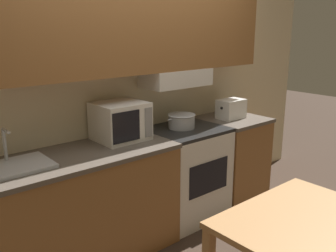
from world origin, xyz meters
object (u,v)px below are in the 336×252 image
object	(u,v)px
stove_range	(185,173)
dining_table	(305,237)
sink_basin	(13,166)
toaster	(231,109)
cooking_pot	(182,121)
microwave	(120,121)

from	to	relation	value
stove_range	dining_table	world-z (taller)	stove_range
sink_basin	dining_table	distance (m)	1.91
stove_range	toaster	world-z (taller)	toaster
cooking_pot	toaster	world-z (taller)	toaster
dining_table	toaster	bearing A→B (deg)	53.78
dining_table	sink_basin	bearing A→B (deg)	125.98
microwave	dining_table	bearing A→B (deg)	-83.78
cooking_pot	microwave	distance (m)	0.65
cooking_pot	toaster	xyz separation A→B (m)	(0.65, -0.05, 0.03)
stove_range	microwave	xyz separation A→B (m)	(-0.67, 0.10, 0.61)
microwave	cooking_pot	bearing A→B (deg)	-5.39
toaster	dining_table	world-z (taller)	toaster
toaster	sink_basin	distance (m)	2.23
cooking_pot	dining_table	size ratio (longest dim) A/B	0.35
sink_basin	dining_table	world-z (taller)	sink_basin
cooking_pot	microwave	xyz separation A→B (m)	(-0.64, 0.06, 0.09)
microwave	toaster	bearing A→B (deg)	-4.80
sink_basin	dining_table	size ratio (longest dim) A/B	0.50
microwave	toaster	world-z (taller)	microwave
cooking_pot	stove_range	bearing A→B (deg)	-58.34
cooking_pot	sink_basin	world-z (taller)	sink_basin
stove_range	toaster	distance (m)	0.83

